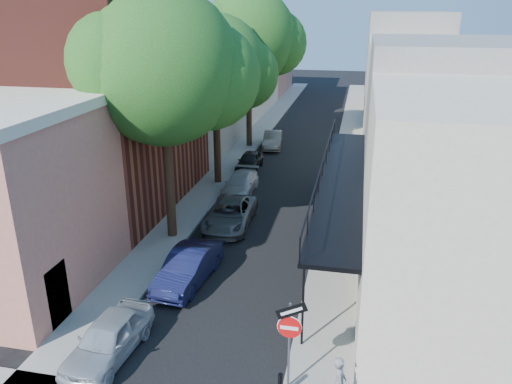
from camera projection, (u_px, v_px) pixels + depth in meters
The scene contains 16 objects.
road_surface at pixel (301, 140), 41.69m from camera, with size 6.00×64.00×0.01m, color black.
sidewalk_left at pixel (255, 137), 42.44m from camera, with size 2.00×64.00×0.12m, color gray.
sidewalk_right at pixel (350, 142), 40.91m from camera, with size 2.00×64.00×0.12m, color gray.
buildings_left at pixel (188, 79), 40.63m from camera, with size 10.10×59.10×12.00m.
buildings_right at pixel (420, 91), 37.96m from camera, with size 9.80×55.00×10.00m.
sign_post at pixel (290, 331), 13.74m from camera, with size 0.89×0.17×2.99m.
oak_near at pixel (174, 70), 21.49m from camera, with size 7.48×6.80×11.42m.
oak_mid at pixel (222, 69), 29.10m from camera, with size 6.60×6.00×10.20m.
oak_far at pixel (255, 38), 36.96m from camera, with size 7.70×7.00×11.90m.
parked_car_a at pixel (109, 338), 15.65m from camera, with size 1.55×3.85×1.31m, color #9EA6AF.
parked_car_b at pixel (188, 267), 19.88m from camera, with size 1.45×4.15×1.37m, color #111537.
parked_car_c at pixel (230, 214), 25.07m from camera, with size 2.14×4.65×1.29m, color #53555A.
parked_car_d at pixel (240, 184), 29.50m from camera, with size 1.67×4.12×1.20m, color #BABBBE.
parked_car_e at pixel (250, 161), 33.90m from camera, with size 1.41×3.51×1.20m, color black.
parked_car_f at pixel (273, 140), 39.15m from camera, with size 1.36×3.90×1.28m, color slate.
pedestrian at pixel (339, 383), 13.42m from camera, with size 0.58×0.38×1.60m, color slate.
Camera 1 is at (4.62, -10.53, 10.41)m, focal length 35.00 mm.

